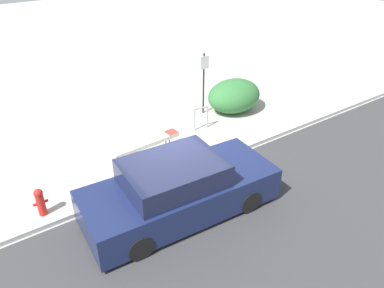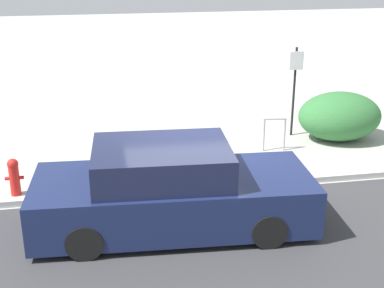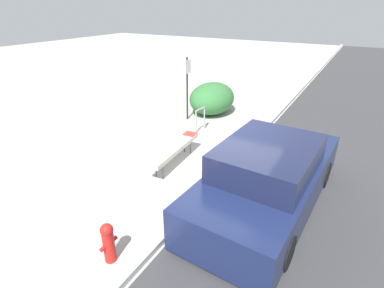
{
  "view_description": "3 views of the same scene",
  "coord_description": "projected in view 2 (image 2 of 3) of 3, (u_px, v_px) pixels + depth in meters",
  "views": [
    {
      "loc": [
        -4.4,
        -7.46,
        6.29
      ],
      "look_at": [
        1.0,
        0.43,
        0.55
      ],
      "focal_mm": 35.0,
      "sensor_mm": 36.0,
      "label": 1
    },
    {
      "loc": [
        -1.76,
        -9.61,
        4.67
      ],
      "look_at": [
        0.23,
        1.14,
        0.58
      ],
      "focal_mm": 50.0,
      "sensor_mm": 36.0,
      "label": 2
    },
    {
      "loc": [
        -6.07,
        -2.63,
        4.01
      ],
      "look_at": [
        -0.57,
        0.52,
        1.02
      ],
      "focal_mm": 28.0,
      "sensor_mm": 36.0,
      "label": 3
    }
  ],
  "objects": [
    {
      "name": "shrub_hedge",
      "position": [
        340.0,
        116.0,
        13.47
      ],
      "size": [
        2.11,
        1.65,
        1.22
      ],
      "color": "#337038",
      "rests_on": "ground_plane"
    },
    {
      "name": "bike_rack",
      "position": [
        274.0,
        131.0,
        12.74
      ],
      "size": [
        0.55,
        0.11,
        0.83
      ],
      "rotation": [
        0.0,
        0.0,
        -0.11
      ],
      "color": "#99999E",
      "rests_on": "ground_plane"
    },
    {
      "name": "ground_plane",
      "position": [
        191.0,
        191.0,
        10.78
      ],
      "size": [
        60.0,
        60.0,
        0.0
      ],
      "primitive_type": "plane",
      "color": "#ADAAA3"
    },
    {
      "name": "sign_post",
      "position": [
        295.0,
        83.0,
        13.48
      ],
      "size": [
        0.36,
        0.08,
        2.3
      ],
      "color": "black",
      "rests_on": "ground_plane"
    },
    {
      "name": "bench",
      "position": [
        178.0,
        146.0,
        11.87
      ],
      "size": [
        2.26,
        0.51,
        0.54
      ],
      "rotation": [
        0.0,
        0.0,
        0.07
      ],
      "color": "#515156",
      "rests_on": "ground_plane"
    },
    {
      "name": "parked_car_near",
      "position": [
        171.0,
        191.0,
        9.2
      ],
      "size": [
        4.88,
        2.18,
        1.52
      ],
      "rotation": [
        0.0,
        0.0,
        -0.06
      ],
      "color": "black",
      "rests_on": "ground_plane"
    },
    {
      "name": "fire_hydrant",
      "position": [
        14.0,
        176.0,
        10.49
      ],
      "size": [
        0.36,
        0.22,
        0.77
      ],
      "color": "red",
      "rests_on": "ground_plane"
    },
    {
      "name": "curb",
      "position": [
        191.0,
        188.0,
        10.76
      ],
      "size": [
        60.0,
        0.2,
        0.13
      ],
      "color": "#B7B7B2",
      "rests_on": "ground_plane"
    }
  ]
}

